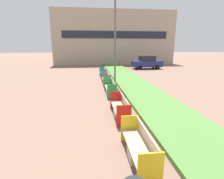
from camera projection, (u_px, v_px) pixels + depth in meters
name	position (u px, v px, depth m)	size (l,w,h in m)	color
planter_grass_strip	(151.00, 99.00, 10.58)	(2.80, 120.00, 0.18)	#4C7A38
building_backdrop	(113.00, 38.00, 33.53)	(21.21, 8.34, 9.17)	tan
bench_yellow_frame	(139.00, 148.00, 5.07)	(0.65, 2.20, 0.94)	#ADA8A0
bench_red_frame	(120.00, 109.00, 8.19)	(0.65, 2.21, 0.94)	#ADA8A0
bench_green_frame	(111.00, 89.00, 11.99)	(0.65, 2.32, 0.94)	#ADA8A0
bench_grey_frame	(106.00, 80.00, 15.25)	(0.65, 2.12, 0.94)	#ADA8A0
bench_teal_frame	(103.00, 73.00, 18.68)	(0.65, 1.97, 0.94)	#ADA8A0
street_lamp_post	(115.00, 34.00, 13.31)	(0.24, 0.44, 7.49)	#56595B
parked_car_distant	(147.00, 62.00, 25.05)	(4.27, 2.00, 1.86)	navy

